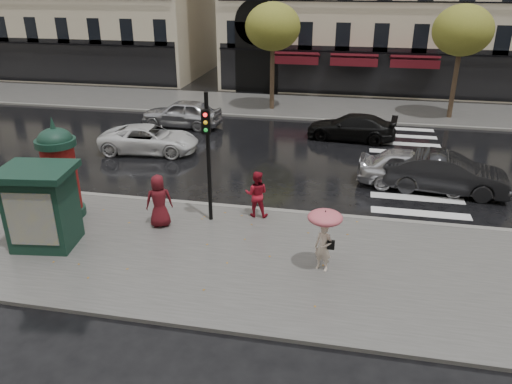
% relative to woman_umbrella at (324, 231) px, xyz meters
% --- Properties ---
extents(ground, '(160.00, 160.00, 0.00)m').
position_rel_woman_umbrella_xyz_m(ground, '(-2.72, 0.72, -1.41)').
color(ground, black).
rests_on(ground, ground).
extents(near_sidewalk, '(90.00, 7.00, 0.12)m').
position_rel_woman_umbrella_xyz_m(near_sidewalk, '(-2.72, 0.22, -1.35)').
color(near_sidewalk, '#474744').
rests_on(near_sidewalk, ground).
extents(far_sidewalk, '(90.00, 6.00, 0.12)m').
position_rel_woman_umbrella_xyz_m(far_sidewalk, '(-2.72, 19.72, -1.35)').
color(far_sidewalk, '#474744').
rests_on(far_sidewalk, ground).
extents(near_kerb, '(90.00, 0.25, 0.14)m').
position_rel_woman_umbrella_xyz_m(near_kerb, '(-2.72, 3.72, -1.34)').
color(near_kerb, slate).
rests_on(near_kerb, ground).
extents(far_kerb, '(90.00, 0.25, 0.14)m').
position_rel_woman_umbrella_xyz_m(far_kerb, '(-2.72, 16.72, -1.34)').
color(far_kerb, slate).
rests_on(far_kerb, ground).
extents(zebra_crossing, '(3.60, 11.75, 0.01)m').
position_rel_woman_umbrella_xyz_m(zebra_crossing, '(3.28, 10.32, -1.40)').
color(zebra_crossing, silver).
rests_on(zebra_crossing, ground).
extents(tree_far_left, '(3.40, 3.40, 6.64)m').
position_rel_woman_umbrella_xyz_m(tree_far_left, '(-4.72, 18.72, 3.76)').
color(tree_far_left, '#38281C').
rests_on(tree_far_left, ground).
extents(tree_far_right, '(3.40, 3.40, 6.64)m').
position_rel_woman_umbrella_xyz_m(tree_far_right, '(6.28, 18.72, 3.76)').
color(tree_far_right, '#38281C').
rests_on(tree_far_right, ground).
extents(woman_umbrella, '(1.01, 1.01, 1.95)m').
position_rel_woman_umbrella_xyz_m(woman_umbrella, '(0.00, 0.00, 0.00)').
color(woman_umbrella, beige).
rests_on(woman_umbrella, near_sidewalk).
extents(woman_red, '(0.86, 0.68, 1.71)m').
position_rel_woman_umbrella_xyz_m(woman_red, '(-2.61, 3.12, -0.43)').
color(woman_red, '#A31425').
rests_on(woman_red, near_sidewalk).
extents(man_burgundy, '(1.08, 0.92, 1.87)m').
position_rel_woman_umbrella_xyz_m(man_burgundy, '(-5.73, 1.71, -0.35)').
color(man_burgundy, '#531017').
rests_on(man_burgundy, near_sidewalk).
extents(morris_column, '(1.37, 1.37, 3.68)m').
position_rel_woman_umbrella_xyz_m(morris_column, '(-9.37, 1.81, 0.48)').
color(morris_column, black).
rests_on(morris_column, near_sidewalk).
extents(traffic_light, '(0.31, 0.44, 4.57)m').
position_rel_woman_umbrella_xyz_m(traffic_light, '(-4.14, 2.44, 1.48)').
color(traffic_light, black).
rests_on(traffic_light, near_sidewalk).
extents(newsstand, '(2.41, 2.12, 2.63)m').
position_rel_woman_umbrella_xyz_m(newsstand, '(-8.83, -0.24, 0.07)').
color(newsstand, black).
rests_on(newsstand, near_sidewalk).
extents(car_silver, '(4.78, 2.20, 1.59)m').
position_rel_woman_umbrella_xyz_m(car_silver, '(3.23, 7.34, -0.61)').
color(car_silver, '#B6B6BB').
rests_on(car_silver, ground).
extents(car_darkgrey, '(4.96, 2.22, 1.58)m').
position_rel_woman_umbrella_xyz_m(car_darkgrey, '(4.39, 7.04, -0.61)').
color(car_darkgrey, black).
rests_on(car_darkgrey, ground).
extents(car_white, '(4.97, 2.59, 1.34)m').
position_rel_woman_umbrella_xyz_m(car_white, '(-9.25, 9.31, -0.74)').
color(car_white, silver).
rests_on(car_white, ground).
extents(car_black, '(4.84, 2.38, 1.35)m').
position_rel_woman_umbrella_xyz_m(car_black, '(0.49, 13.39, -0.73)').
color(car_black, black).
rests_on(car_black, ground).
extents(car_far_silver, '(4.66, 2.02, 1.57)m').
position_rel_woman_umbrella_xyz_m(car_far_silver, '(-9.18, 13.96, -0.62)').
color(car_far_silver, '#A8A9AD').
rests_on(car_far_silver, ground).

